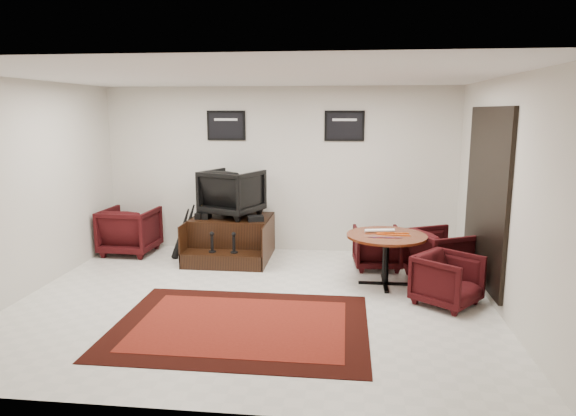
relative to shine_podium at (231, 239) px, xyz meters
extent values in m
plane|color=silver|center=(0.72, -1.91, -0.31)|extent=(6.00, 6.00, 0.00)
cube|color=beige|center=(0.72, 0.59, 1.09)|extent=(6.00, 0.02, 2.80)
cube|color=beige|center=(0.72, -4.41, 1.09)|extent=(6.00, 0.02, 2.80)
cube|color=beige|center=(-2.28, -1.91, 1.09)|extent=(0.02, 5.00, 2.80)
cube|color=beige|center=(3.72, -1.91, 1.09)|extent=(0.02, 5.00, 2.80)
cube|color=white|center=(0.72, -1.91, 2.49)|extent=(6.00, 5.00, 0.02)
cube|color=black|center=(3.69, -1.21, 0.99)|extent=(0.05, 1.90, 2.30)
cube|color=black|center=(3.68, -1.21, 0.99)|extent=(0.02, 1.72, 2.12)
cube|color=black|center=(3.69, -1.21, 0.99)|extent=(0.03, 0.05, 2.12)
cube|color=black|center=(-0.18, 0.57, 1.84)|extent=(0.66, 0.03, 0.50)
cube|color=black|center=(-0.18, 0.55, 1.84)|extent=(0.58, 0.01, 0.42)
cube|color=silver|center=(-0.18, 0.55, 1.94)|extent=(0.40, 0.00, 0.04)
cube|color=black|center=(1.82, 0.57, 1.84)|extent=(0.66, 0.03, 0.50)
cube|color=black|center=(1.82, 0.55, 1.84)|extent=(0.58, 0.01, 0.42)
cube|color=silver|center=(1.82, 0.55, 1.94)|extent=(0.40, 0.00, 0.04)
cube|color=black|center=(0.72, -2.72, -0.30)|extent=(2.85, 2.14, 0.01)
cube|color=#5D150D|center=(0.72, -2.72, -0.30)|extent=(2.34, 1.63, 0.01)
cube|color=black|center=(0.00, 0.09, 0.03)|extent=(1.29, 0.95, 0.67)
cube|color=black|center=(0.00, -0.58, -0.19)|extent=(1.29, 0.38, 0.24)
cube|color=black|center=(-0.64, -0.10, 0.03)|extent=(0.02, 1.34, 0.67)
cube|color=black|center=(0.64, -0.10, 0.03)|extent=(0.02, 1.34, 0.67)
cylinder|color=black|center=(-0.17, -0.58, -0.06)|extent=(0.11, 0.11, 0.02)
cylinder|color=black|center=(-0.17, -0.58, 0.07)|extent=(0.04, 0.04, 0.24)
sphere|color=black|center=(-0.17, -0.58, 0.23)|extent=(0.07, 0.07, 0.07)
cylinder|color=black|center=(0.17, -0.58, -0.06)|extent=(0.11, 0.11, 0.02)
cylinder|color=black|center=(0.17, -0.58, 0.07)|extent=(0.04, 0.04, 0.24)
sphere|color=black|center=(0.17, -0.58, 0.23)|extent=(0.07, 0.07, 0.07)
imported|color=black|center=(0.00, 0.14, 0.79)|extent=(1.07, 1.04, 0.87)
cube|color=black|center=(-0.50, -0.08, 0.41)|extent=(0.10, 0.27, 0.10)
cube|color=black|center=(-0.38, -0.08, 0.41)|extent=(0.10, 0.27, 0.10)
cube|color=black|center=(0.45, -0.21, 0.40)|extent=(0.28, 0.23, 0.08)
imported|color=black|center=(-1.76, 0.05, 0.12)|extent=(0.88, 0.82, 0.87)
cylinder|color=#3F1609|center=(2.44, -1.11, 0.39)|extent=(1.10, 1.10, 0.03)
cylinder|color=black|center=(2.44, -1.11, 0.05)|extent=(0.09, 0.09, 0.65)
cube|color=black|center=(2.44, -1.11, -0.29)|extent=(0.74, 0.06, 0.03)
cube|color=black|center=(2.44, -1.11, -0.29)|extent=(0.06, 0.74, 0.03)
imported|color=black|center=(2.36, -0.32, 0.04)|extent=(0.74, 0.70, 0.71)
imported|color=black|center=(3.24, -0.76, 0.09)|extent=(1.00, 1.02, 0.80)
imported|color=black|center=(3.15, -1.78, 0.05)|extent=(0.94, 0.94, 0.71)
cylinder|color=white|center=(2.35, -0.98, 0.44)|extent=(0.42, 0.13, 0.05)
cylinder|color=#F3550D|center=(2.53, -1.12, 0.42)|extent=(0.45, 0.05, 0.01)
cylinder|color=#F3550D|center=(2.53, -1.02, 0.42)|extent=(0.45, 0.04, 0.01)
cylinder|color=#4C1933|center=(2.23, -1.29, 0.41)|extent=(0.10, 0.04, 0.01)
cylinder|color=#4C1933|center=(2.29, -1.29, 0.41)|extent=(0.10, 0.04, 0.01)
cylinder|color=#4C1933|center=(2.35, -1.29, 0.41)|extent=(0.10, 0.04, 0.01)
cylinder|color=#4C1933|center=(2.41, -1.29, 0.41)|extent=(0.10, 0.04, 0.01)
cylinder|color=#4C1933|center=(2.47, -1.29, 0.41)|extent=(0.10, 0.04, 0.01)
cylinder|color=#4C1933|center=(2.53, -1.29, 0.41)|extent=(0.10, 0.04, 0.01)
cylinder|color=#4C1933|center=(2.59, -1.29, 0.41)|extent=(0.10, 0.04, 0.01)
camera|label=1|loc=(1.86, -8.08, 2.09)|focal=32.00mm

